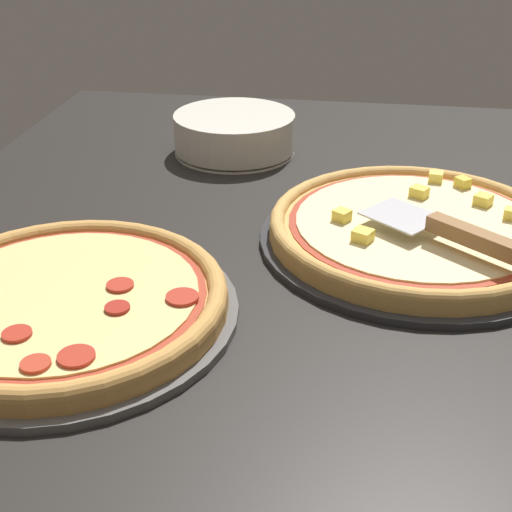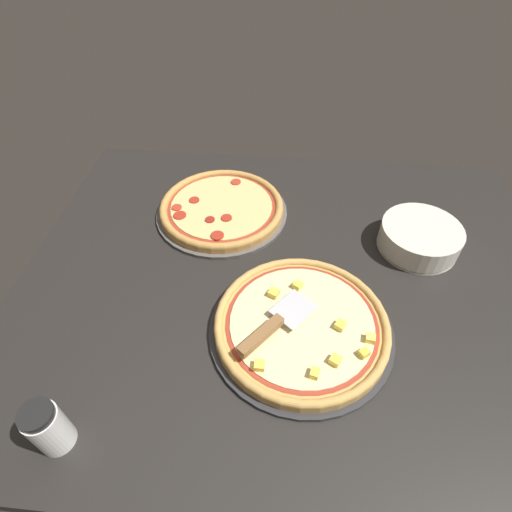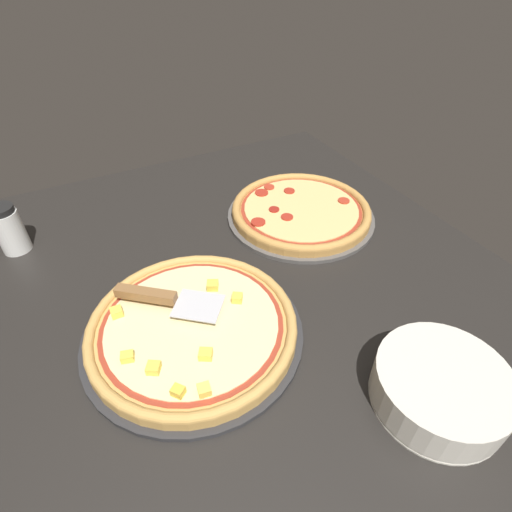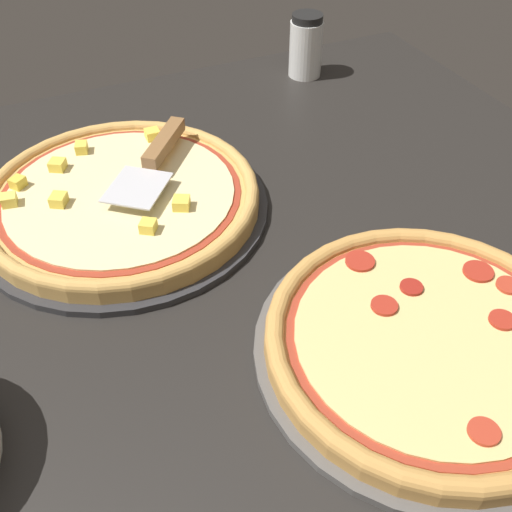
{
  "view_description": "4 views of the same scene",
  "coord_description": "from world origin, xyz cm",
  "px_view_note": "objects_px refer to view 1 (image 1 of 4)",
  "views": [
    {
      "loc": [
        -84.59,
        -8.35,
        44.54
      ],
      "look_at": [
        -9.0,
        3.37,
        3.0
      ],
      "focal_mm": 50.0,
      "sensor_mm": 36.0,
      "label": 1
    },
    {
      "loc": [
        -2.28,
        -68.42,
        77.1
      ],
      "look_at": [
        -9.0,
        3.37,
        3.0
      ],
      "focal_mm": 28.0,
      "sensor_mm": 36.0,
      "label": 2
    },
    {
      "loc": [
        52.2,
        -28.68,
        60.49
      ],
      "look_at": [
        -9.0,
        3.37,
        3.0
      ],
      "focal_mm": 28.0,
      "sensor_mm": 36.0,
      "label": 3
    },
    {
      "loc": [
        13.8,
        53.92,
        53.42
      ],
      "look_at": [
        -9.0,
        3.37,
        3.0
      ],
      "focal_mm": 42.0,
      "sensor_mm": 36.0,
      "label": 4
    }
  ],
  "objects_px": {
    "plate_stack": "(234,134)",
    "pizza_front": "(416,227)",
    "serving_spatula": "(455,232)",
    "pizza_back": "(65,299)"
  },
  "relations": [
    {
      "from": "plate_stack",
      "to": "pizza_front",
      "type": "bearing_deg",
      "value": -135.8
    },
    {
      "from": "serving_spatula",
      "to": "plate_stack",
      "type": "height_order",
      "value": "plate_stack"
    },
    {
      "from": "pizza_back",
      "to": "plate_stack",
      "type": "height_order",
      "value": "plate_stack"
    },
    {
      "from": "pizza_front",
      "to": "serving_spatula",
      "type": "relative_size",
      "value": 2.04
    },
    {
      "from": "pizza_front",
      "to": "pizza_back",
      "type": "distance_m",
      "value": 0.46
    },
    {
      "from": "plate_stack",
      "to": "serving_spatula",
      "type": "bearing_deg",
      "value": -138.1
    },
    {
      "from": "pizza_front",
      "to": "serving_spatula",
      "type": "height_order",
      "value": "serving_spatula"
    },
    {
      "from": "pizza_back",
      "to": "serving_spatula",
      "type": "distance_m",
      "value": 0.47
    },
    {
      "from": "pizza_back",
      "to": "plate_stack",
      "type": "distance_m",
      "value": 0.56
    },
    {
      "from": "pizza_back",
      "to": "serving_spatula",
      "type": "xyz_separation_m",
      "value": [
        0.17,
        -0.44,
        0.03
      ]
    }
  ]
}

